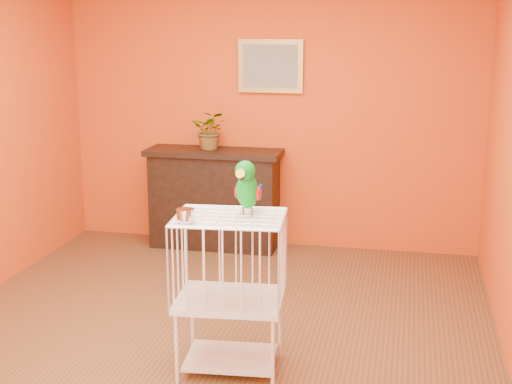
# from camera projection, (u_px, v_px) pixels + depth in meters

# --- Properties ---
(ground) EXTENTS (4.50, 4.50, 0.00)m
(ground) POSITION_uv_depth(u_px,v_px,m) (208.00, 337.00, 5.00)
(ground) COLOR brown
(ground) RESTS_ON ground
(room_shell) EXTENTS (4.50, 4.50, 4.50)m
(room_shell) POSITION_uv_depth(u_px,v_px,m) (205.00, 112.00, 4.63)
(room_shell) COLOR #D64E14
(room_shell) RESTS_ON ground
(console_cabinet) EXTENTS (1.30, 0.47, 0.96)m
(console_cabinet) POSITION_uv_depth(u_px,v_px,m) (214.00, 198.00, 6.92)
(console_cabinet) COLOR black
(console_cabinet) RESTS_ON ground
(potted_plant) EXTENTS (0.35, 0.39, 0.29)m
(potted_plant) POSITION_uv_depth(u_px,v_px,m) (211.00, 134.00, 6.80)
(potted_plant) COLOR #26722D
(potted_plant) RESTS_ON console_cabinet
(framed_picture) EXTENTS (0.62, 0.04, 0.50)m
(framed_picture) POSITION_uv_depth(u_px,v_px,m) (270.00, 66.00, 6.70)
(framed_picture) COLOR #B99242
(framed_picture) RESTS_ON room_shell
(birdcage) EXTENTS (0.69, 0.56, 1.01)m
(birdcage) POSITION_uv_depth(u_px,v_px,m) (230.00, 292.00, 4.42)
(birdcage) COLOR white
(birdcage) RESTS_ON ground
(feed_cup) EXTENTS (0.11, 0.11, 0.07)m
(feed_cup) POSITION_uv_depth(u_px,v_px,m) (186.00, 215.00, 4.17)
(feed_cup) COLOR silver
(feed_cup) RESTS_ON birdcage
(parrot) EXTENTS (0.17, 0.31, 0.35)m
(parrot) POSITION_uv_depth(u_px,v_px,m) (247.00, 187.00, 4.29)
(parrot) COLOR #59544C
(parrot) RESTS_ON birdcage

